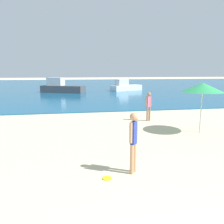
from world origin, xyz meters
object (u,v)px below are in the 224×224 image
(person_standing, at_px, (133,139))
(boat_near, at_px, (61,87))
(person_distant, at_px, (149,105))
(frisbee, at_px, (107,178))
(beach_umbrella, at_px, (203,87))
(boat_far, at_px, (125,87))

(person_standing, distance_m, boat_near, 23.98)
(person_standing, relative_size, person_distant, 1.04)
(boat_near, bearing_deg, frisbee, -59.58)
(person_distant, bearing_deg, beach_umbrella, -71.77)
(boat_near, xyz_separation_m, boat_far, (8.58, 1.35, -0.10))
(frisbee, xyz_separation_m, beach_umbrella, (4.77, 3.65, 2.00))
(person_distant, height_order, beach_umbrella, beach_umbrella)
(frisbee, distance_m, boat_far, 26.26)
(frisbee, bearing_deg, beach_umbrella, 37.42)
(person_standing, bearing_deg, person_distant, -158.27)
(person_standing, height_order, boat_far, person_standing)
(person_standing, xyz_separation_m, boat_near, (-2.71, 23.83, -0.24))
(boat_far, height_order, beach_umbrella, beach_umbrella)
(beach_umbrella, bearing_deg, boat_far, 85.15)
(person_standing, xyz_separation_m, frisbee, (-0.74, -0.22, -0.93))
(beach_umbrella, bearing_deg, frisbee, -142.58)
(person_distant, bearing_deg, person_standing, -122.08)
(frisbee, distance_m, boat_near, 24.14)
(frisbee, relative_size, boat_near, 0.04)
(frisbee, relative_size, person_distant, 0.15)
(boat_near, distance_m, beach_umbrella, 21.52)
(person_standing, xyz_separation_m, boat_far, (5.87, 25.18, -0.34))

